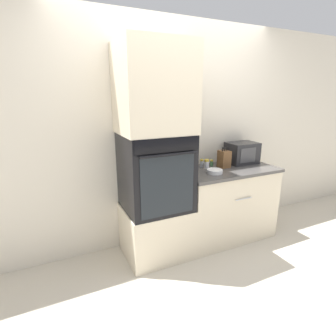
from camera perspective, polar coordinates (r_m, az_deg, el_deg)
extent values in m
plane|color=beige|center=(2.99, 6.25, -19.14)|extent=(12.00, 12.00, 0.00)
cube|color=beige|center=(3.04, 0.77, 7.11)|extent=(8.00, 0.05, 2.50)
cube|color=beige|center=(2.94, -2.58, -13.40)|extent=(0.68, 0.60, 0.55)
cube|color=black|center=(2.68, -2.75, -0.81)|extent=(0.66, 0.59, 0.79)
cube|color=black|center=(2.33, -0.04, 4.98)|extent=(0.63, 0.01, 0.13)
cube|color=orange|center=(2.33, -0.01, 4.97)|extent=(0.09, 0.00, 0.03)
cube|color=black|center=(2.44, -0.04, -3.91)|extent=(0.54, 0.01, 0.59)
cylinder|color=black|center=(2.32, 0.28, 2.87)|extent=(0.56, 0.02, 0.02)
cube|color=beige|center=(2.57, -3.00, 16.85)|extent=(0.68, 0.60, 0.84)
cube|color=beige|center=(3.30, 12.33, -7.65)|extent=(1.14, 0.60, 0.84)
cube|color=#474442|center=(3.15, 12.79, -0.36)|extent=(1.16, 0.63, 0.03)
cylinder|color=#B7B7BC|center=(3.01, 16.13, -6.47)|extent=(0.22, 0.01, 0.01)
cube|color=#232326|center=(3.40, 15.78, 3.19)|extent=(0.37, 0.27, 0.26)
cube|color=#3D3D3F|center=(3.29, 17.03, 2.67)|extent=(0.23, 0.01, 0.18)
cube|color=brown|center=(3.16, 12.11, 1.92)|extent=(0.12, 0.13, 0.20)
cylinder|color=black|center=(3.12, 11.81, 4.04)|extent=(0.02, 0.02, 0.04)
cylinder|color=black|center=(3.13, 12.24, 4.08)|extent=(0.02, 0.02, 0.04)
cylinder|color=black|center=(3.15, 12.66, 4.12)|extent=(0.02, 0.02, 0.04)
cylinder|color=white|center=(2.92, 10.13, -0.71)|extent=(0.17, 0.17, 0.04)
cylinder|color=silver|center=(3.02, 5.61, 0.22)|extent=(0.05, 0.05, 0.06)
cylinder|color=gold|center=(3.01, 5.63, 0.97)|extent=(0.05, 0.05, 0.02)
cylinder|color=silver|center=(3.13, 7.33, 0.85)|extent=(0.04, 0.04, 0.08)
cylinder|color=gold|center=(3.11, 7.36, 1.73)|extent=(0.04, 0.04, 0.02)
cylinder|color=#427047|center=(3.20, 9.45, 0.95)|extent=(0.04, 0.04, 0.06)
cylinder|color=gold|center=(3.19, 9.48, 1.64)|extent=(0.03, 0.03, 0.02)
cylinder|color=silver|center=(3.07, 8.39, 0.64)|extent=(0.06, 0.06, 0.09)
cylinder|color=gold|center=(3.06, 8.43, 1.66)|extent=(0.05, 0.05, 0.02)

